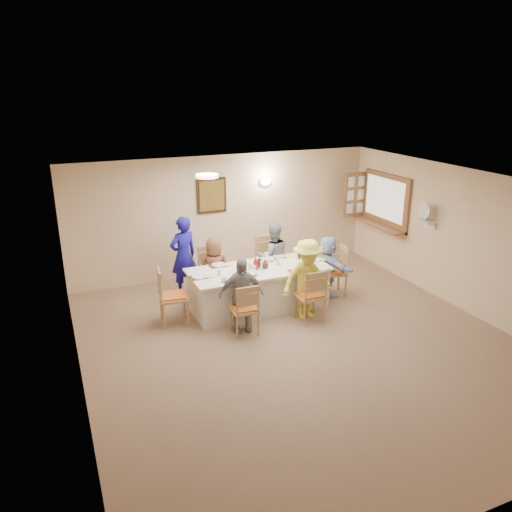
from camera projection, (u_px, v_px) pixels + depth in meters
name	position (u px, v px, depth m)	size (l,w,h in m)	color
ground	(303.00, 345.00, 7.76)	(7.00, 7.00, 0.00)	#836B54
room_walls	(306.00, 253.00, 7.26)	(7.00, 7.00, 7.00)	beige
wall_picture	(212.00, 195.00, 10.10)	(0.62, 0.05, 0.72)	#3D2615
wall_sconce	(266.00, 182.00, 10.45)	(0.26, 0.09, 0.18)	white
ceiling_light	(207.00, 176.00, 7.88)	(0.36, 0.36, 0.05)	white
serving_hatch	(386.00, 201.00, 10.54)	(0.06, 1.50, 1.15)	brown
hatch_sill	(379.00, 225.00, 10.67)	(0.30, 1.50, 0.05)	brown
shutter_door	(355.00, 195.00, 11.10)	(0.55, 0.04, 1.00)	brown
fan_shelf	(426.00, 221.00, 9.37)	(0.22, 0.36, 0.03)	white
desk_fan	(426.00, 214.00, 9.31)	(0.30, 0.30, 0.28)	#A5A5A8
dining_table	(259.00, 288.00, 8.93)	(2.48, 1.05, 0.76)	silver
chair_back_left	(212.00, 273.00, 9.37)	(0.46, 0.46, 0.97)	tan
chair_back_right	(270.00, 263.00, 9.81)	(0.49, 0.49, 1.03)	tan
chair_front_left	(244.00, 308.00, 8.00)	(0.43, 0.43, 0.89)	tan
chair_front_right	(310.00, 294.00, 8.43)	(0.46, 0.46, 0.96)	tan
chair_left_end	(173.00, 296.00, 8.32)	(0.48, 0.48, 1.00)	tan
chair_right_end	(333.00, 271.00, 9.47)	(0.46, 0.46, 0.97)	tan
diner_back_left	(214.00, 269.00, 9.23)	(0.61, 0.42, 1.20)	brown
diner_back_right	(273.00, 257.00, 9.65)	(0.73, 0.62, 1.35)	gray
diner_front_left	(241.00, 295.00, 8.04)	(0.77, 0.41, 1.26)	gray
diner_front_right	(307.00, 279.00, 8.46)	(0.92, 0.53, 1.41)	#FCF34B
diner_right_end	(328.00, 266.00, 9.39)	(0.53, 1.14, 1.18)	#B3C7F5
caregiver	(183.00, 256.00, 9.42)	(0.64, 0.52, 1.54)	#181597
placemat_fl	(235.00, 282.00, 8.22)	(0.34, 0.25, 0.01)	#472B19
plate_fl	(235.00, 281.00, 8.22)	(0.22, 0.22, 0.01)	white
napkin_fl	(247.00, 281.00, 8.24)	(0.14, 0.14, 0.01)	#EFFF35
placemat_fr	(300.00, 271.00, 8.67)	(0.37, 0.27, 0.01)	#472B19
plate_fr	(300.00, 271.00, 8.66)	(0.24, 0.24, 0.02)	white
napkin_fr	(310.00, 270.00, 8.69)	(0.15, 0.15, 0.01)	#EFFF35
placemat_bl	(219.00, 265.00, 8.95)	(0.35, 0.26, 0.01)	#472B19
plate_bl	(219.00, 265.00, 8.95)	(0.26, 0.26, 0.02)	white
napkin_bl	(229.00, 264.00, 8.97)	(0.15, 0.15, 0.01)	#EFFF35
placemat_br	(279.00, 257.00, 9.40)	(0.33, 0.24, 0.01)	#472B19
plate_br	(279.00, 256.00, 9.39)	(0.23, 0.23, 0.01)	white
napkin_br	(289.00, 256.00, 9.42)	(0.15, 0.15, 0.01)	#EFFF35
placemat_le	(199.00, 277.00, 8.40)	(0.34, 0.25, 0.01)	#472B19
plate_le	(199.00, 277.00, 8.40)	(0.24, 0.24, 0.02)	white
napkin_le	(210.00, 276.00, 8.42)	(0.14, 0.14, 0.01)	#EFFF35
placemat_re	(314.00, 260.00, 9.22)	(0.33, 0.24, 0.01)	#472B19
plate_re	(314.00, 259.00, 9.22)	(0.26, 0.26, 0.02)	white
napkin_re	(324.00, 259.00, 9.24)	(0.15, 0.15, 0.01)	#EFFF35
teacup_a	(224.00, 280.00, 8.20)	(0.12, 0.12, 0.08)	white
teacup_b	(267.00, 255.00, 9.35)	(0.12, 0.12, 0.09)	white
bowl_a	(251.00, 274.00, 8.49)	(0.25, 0.25, 0.05)	white
bowl_b	(269.00, 259.00, 9.16)	(0.20, 0.20, 0.06)	white
condiment_ketchup	(256.00, 263.00, 8.73)	(0.09, 0.09, 0.24)	#AF0F1F
condiment_brown	(259.00, 262.00, 8.85)	(0.11, 0.12, 0.20)	#401E11
condiment_malt	(265.00, 264.00, 8.79)	(0.16, 0.16, 0.16)	#401E11
drinking_glass	(250.00, 266.00, 8.78)	(0.06, 0.06, 0.09)	silver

